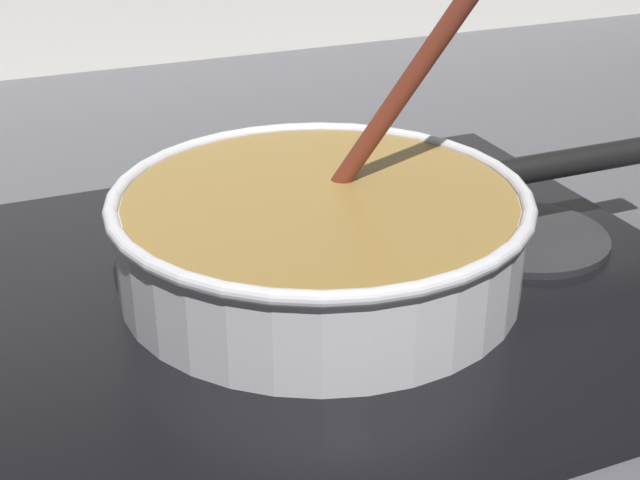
% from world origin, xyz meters
% --- Properties ---
extents(ground, '(2.40, 1.60, 0.04)m').
position_xyz_m(ground, '(0.00, 0.00, -0.02)').
color(ground, '#4C4C51').
extents(hob_plate, '(0.56, 0.48, 0.01)m').
position_xyz_m(hob_plate, '(0.12, 0.09, 0.01)').
color(hob_plate, black).
rests_on(hob_plate, ground).
extents(burner_ring, '(0.16, 0.16, 0.01)m').
position_xyz_m(burner_ring, '(0.12, 0.09, 0.02)').
color(burner_ring, '#592D0C').
rests_on(burner_ring, hob_plate).
extents(spare_burner, '(0.14, 0.14, 0.01)m').
position_xyz_m(spare_burner, '(0.30, 0.09, 0.01)').
color(spare_burner, '#262628').
rests_on(spare_burner, hob_plate).
extents(cooking_pan, '(0.47, 0.30, 0.28)m').
position_xyz_m(cooking_pan, '(0.12, 0.09, 0.05)').
color(cooking_pan, silver).
rests_on(cooking_pan, hob_plate).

